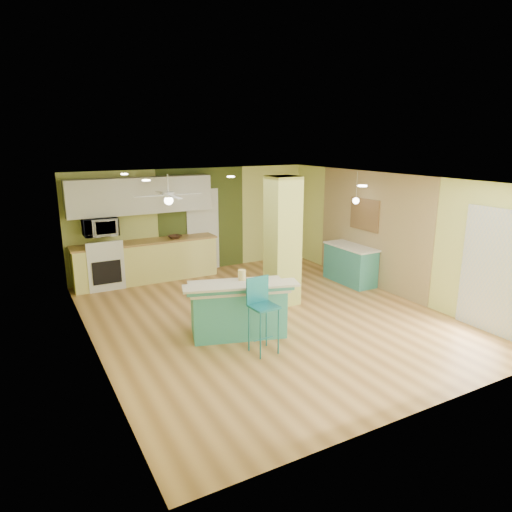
# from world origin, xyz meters

# --- Properties ---
(floor) EXTENTS (6.00, 7.00, 0.01)m
(floor) POSITION_xyz_m (0.00, 0.00, -0.01)
(floor) COLOR olive
(floor) RESTS_ON ground
(ceiling) EXTENTS (6.00, 7.00, 0.01)m
(ceiling) POSITION_xyz_m (0.00, 0.00, 2.50)
(ceiling) COLOR white
(ceiling) RESTS_ON wall_back
(wall_back) EXTENTS (6.00, 0.01, 2.50)m
(wall_back) POSITION_xyz_m (0.00, 3.50, 1.25)
(wall_back) COLOR #D4DC76
(wall_back) RESTS_ON floor
(wall_front) EXTENTS (6.00, 0.01, 2.50)m
(wall_front) POSITION_xyz_m (0.00, -3.50, 1.25)
(wall_front) COLOR #D4DC76
(wall_front) RESTS_ON floor
(wall_left) EXTENTS (0.01, 7.00, 2.50)m
(wall_left) POSITION_xyz_m (-3.00, 0.00, 1.25)
(wall_left) COLOR #D4DC76
(wall_left) RESTS_ON floor
(wall_right) EXTENTS (0.01, 7.00, 2.50)m
(wall_right) POSITION_xyz_m (3.00, 0.00, 1.25)
(wall_right) COLOR #D4DC76
(wall_right) RESTS_ON floor
(wood_panel) EXTENTS (0.02, 3.40, 2.50)m
(wood_panel) POSITION_xyz_m (2.99, 0.60, 1.25)
(wood_panel) COLOR #8E7651
(wood_panel) RESTS_ON floor
(olive_accent) EXTENTS (2.20, 0.02, 2.50)m
(olive_accent) POSITION_xyz_m (0.20, 3.49, 1.25)
(olive_accent) COLOR #465321
(olive_accent) RESTS_ON floor
(interior_door) EXTENTS (0.82, 0.05, 2.00)m
(interior_door) POSITION_xyz_m (0.20, 3.46, 1.00)
(interior_door) COLOR white
(interior_door) RESTS_ON floor
(french_door) EXTENTS (0.04, 1.08, 2.10)m
(french_door) POSITION_xyz_m (2.97, -2.30, 1.05)
(french_door) COLOR silver
(french_door) RESTS_ON floor
(column) EXTENTS (0.55, 0.55, 2.50)m
(column) POSITION_xyz_m (0.65, 0.50, 1.25)
(column) COLOR #B7BD57
(column) RESTS_ON floor
(kitchen_run) EXTENTS (3.25, 0.63, 0.94)m
(kitchen_run) POSITION_xyz_m (-1.30, 3.20, 0.47)
(kitchen_run) COLOR #EDE67C
(kitchen_run) RESTS_ON floor
(stove) EXTENTS (0.76, 0.66, 1.08)m
(stove) POSITION_xyz_m (-2.25, 3.19, 0.46)
(stove) COLOR white
(stove) RESTS_ON floor
(upper_cabinets) EXTENTS (3.20, 0.34, 0.80)m
(upper_cabinets) POSITION_xyz_m (-1.30, 3.32, 1.95)
(upper_cabinets) COLOR silver
(upper_cabinets) RESTS_ON wall_back
(microwave) EXTENTS (0.70, 0.48, 0.39)m
(microwave) POSITION_xyz_m (-2.25, 3.20, 1.35)
(microwave) COLOR white
(microwave) RESTS_ON wall_back
(ceiling_fan) EXTENTS (1.41, 1.41, 0.61)m
(ceiling_fan) POSITION_xyz_m (-1.10, 2.00, 2.08)
(ceiling_fan) COLOR silver
(ceiling_fan) RESTS_ON ceiling
(pendant_lamp) EXTENTS (0.14, 0.14, 0.69)m
(pendant_lamp) POSITION_xyz_m (2.65, 0.75, 1.88)
(pendant_lamp) COLOR silver
(pendant_lamp) RESTS_ON ceiling
(wall_decor) EXTENTS (0.03, 0.90, 0.70)m
(wall_decor) POSITION_xyz_m (2.96, 0.80, 1.55)
(wall_decor) COLOR brown
(wall_decor) RESTS_ON wood_panel
(peninsula) EXTENTS (1.91, 1.42, 0.97)m
(peninsula) POSITION_xyz_m (-0.78, -0.42, 0.45)
(peninsula) COLOR teal
(peninsula) RESTS_ON floor
(bar_stool) EXTENTS (0.41, 0.41, 1.17)m
(bar_stool) POSITION_xyz_m (-0.76, -1.16, 0.78)
(bar_stool) COLOR #1C7182
(bar_stool) RESTS_ON floor
(side_counter) EXTENTS (0.56, 1.32, 0.85)m
(side_counter) POSITION_xyz_m (2.70, 0.89, 0.43)
(side_counter) COLOR teal
(side_counter) RESTS_ON floor
(fruit_bowl) EXTENTS (0.35, 0.35, 0.08)m
(fruit_bowl) POSITION_xyz_m (-0.63, 3.12, 0.98)
(fruit_bowl) COLOR #3B2418
(fruit_bowl) RESTS_ON kitchen_run
(canister) EXTENTS (0.13, 0.13, 0.19)m
(canister) POSITION_xyz_m (-0.59, -0.20, 0.93)
(canister) COLOR yellow
(canister) RESTS_ON peninsula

